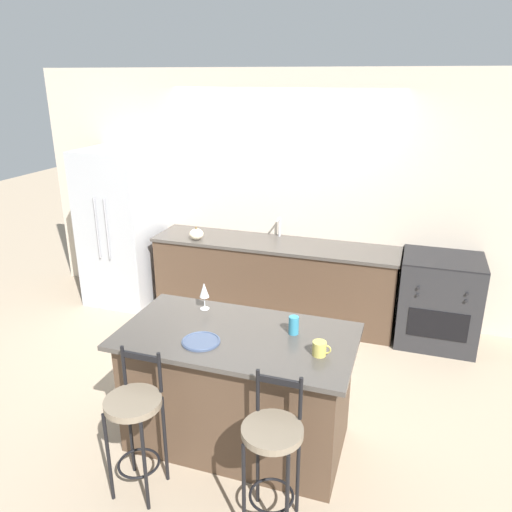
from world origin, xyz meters
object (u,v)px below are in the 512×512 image
dinner_plate (201,341)px  oven_range (439,300)px  tumbler_cup (294,325)px  refrigerator (123,227)px  bar_stool_near (135,417)px  coffee_mug (320,349)px  pumpkin_decoration (196,234)px  wine_glass (204,291)px  bar_stool_far (272,447)px

dinner_plate → oven_range: bearing=54.2°
tumbler_cup → dinner_plate: bearing=-150.9°
refrigerator → oven_range: bearing=0.9°
bar_stool_near → coffee_mug: bearing=27.8°
tumbler_cup → pumpkin_decoration: size_ratio=0.84×
oven_range → pumpkin_decoration: 2.66m
dinner_plate → pumpkin_decoration: bearing=115.4°
refrigerator → oven_range: 3.64m
dinner_plate → pumpkin_decoration: 2.31m
oven_range → wine_glass: 2.59m
coffee_mug → pumpkin_decoration: bearing=131.9°
oven_range → coffee_mug: size_ratio=7.46×
bar_stool_near → oven_range: bearing=55.3°
bar_stool_far → dinner_plate: bar_stool_far is taller
bar_stool_near → bar_stool_far: same height
refrigerator → oven_range: size_ratio=1.98×
wine_glass → bar_stool_near: bearing=-94.6°
bar_stool_near → dinner_plate: 0.64m
oven_range → bar_stool_far: size_ratio=0.93×
tumbler_cup → bar_stool_far: bearing=-84.3°
dinner_plate → coffee_mug: bearing=6.5°
wine_glass → dinner_plate: bearing=-69.1°
bar_stool_near → tumbler_cup: (0.83, 0.79, 0.40)m
pumpkin_decoration → coffee_mug: bearing=-48.1°
oven_range → tumbler_cup: size_ratio=7.06×
tumbler_cup → pumpkin_decoration: (-1.56, 1.77, -0.02)m
bar_stool_near → wine_glass: bearing=85.4°
refrigerator → bar_stool_far: bearing=-44.9°
bar_stool_near → coffee_mug: size_ratio=8.01×
wine_glass → coffee_mug: size_ratio=1.75×
bar_stool_near → dinner_plate: bar_stool_near is taller
oven_range → pumpkin_decoration: pumpkin_decoration is taller
bar_stool_far → tumbler_cup: size_ratio=7.58×
oven_range → dinner_plate: (-1.62, -2.24, 0.45)m
bar_stool_far → pumpkin_decoration: size_ratio=6.35×
bar_stool_far → tumbler_cup: bearing=95.7°
refrigerator → bar_stool_far: 3.75m
bar_stool_near → coffee_mug: 1.26m
coffee_mug → wine_glass: bearing=158.2°
coffee_mug → pumpkin_decoration: 2.68m
coffee_mug → tumbler_cup: 0.32m
refrigerator → coffee_mug: refrigerator is taller
bar_stool_near → wine_glass: 1.07m
oven_range → bar_stool_far: (-0.97, -2.69, 0.11)m
refrigerator → coffee_mug: (2.80, -2.09, 0.04)m
dinner_plate → tumbler_cup: tumbler_cup is taller
dinner_plate → coffee_mug: size_ratio=2.13×
refrigerator → bar_stool_near: refrigerator is taller
bar_stool_far → wine_glass: size_ratio=4.57×
dinner_plate → wine_glass: (-0.18, 0.48, 0.15)m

